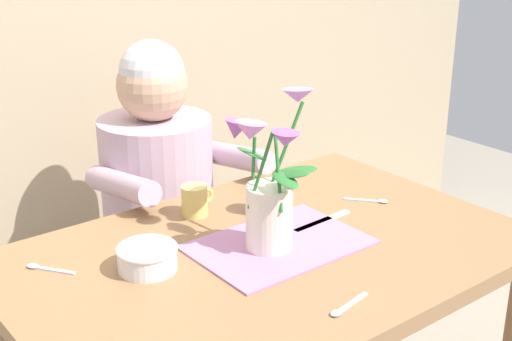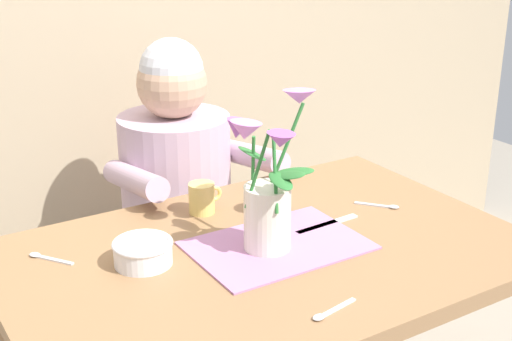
{
  "view_description": "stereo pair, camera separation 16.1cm",
  "coord_description": "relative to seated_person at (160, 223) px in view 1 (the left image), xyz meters",
  "views": [
    {
      "loc": [
        -0.93,
        -1.14,
        1.49
      ],
      "look_at": [
        0.0,
        0.05,
        0.92
      ],
      "focal_mm": 49.31,
      "sensor_mm": 36.0,
      "label": 1
    },
    {
      "loc": [
        -0.8,
        -1.23,
        1.49
      ],
      "look_at": [
        0.0,
        0.05,
        0.92
      ],
      "focal_mm": 49.31,
      "sensor_mm": 36.0,
      "label": 2
    }
  ],
  "objects": [
    {
      "name": "spoon_1",
      "position": [
        -0.11,
        -0.91,
        0.18
      ],
      "size": [
        0.12,
        0.04,
        0.01
      ],
      "color": "silver",
      "rests_on": "dining_table"
    },
    {
      "name": "dining_table",
      "position": [
        -0.06,
        -0.62,
        0.08
      ],
      "size": [
        1.2,
        0.8,
        0.74
      ],
      "color": "olive",
      "rests_on": "ground_plane"
    },
    {
      "name": "flower_vase",
      "position": [
        -0.06,
        -0.62,
        0.32
      ],
      "size": [
        0.26,
        0.25,
        0.37
      ],
      "color": "silver",
      "rests_on": "dining_table"
    },
    {
      "name": "spoon_0",
      "position": [
        -0.52,
        -0.39,
        0.18
      ],
      "size": [
        0.08,
        0.11,
        0.01
      ],
      "color": "silver",
      "rests_on": "dining_table"
    },
    {
      "name": "seated_person",
      "position": [
        0.0,
        0.0,
        0.0
      ],
      "size": [
        0.45,
        0.47,
        1.14
      ],
      "rotation": [
        0.0,
        0.0,
        -0.08
      ],
      "color": "#4C4C56",
      "rests_on": "ground_plane"
    },
    {
      "name": "ceramic_bowl",
      "position": [
        -0.34,
        -0.53,
        0.21
      ],
      "size": [
        0.14,
        0.14,
        0.06
      ],
      "color": "white",
      "rests_on": "dining_table"
    },
    {
      "name": "coffee_cup",
      "position": [
        0.06,
        -0.44,
        0.22
      ],
      "size": [
        0.09,
        0.07,
        0.08
      ],
      "color": "#476BB7",
      "rests_on": "dining_table"
    },
    {
      "name": "ceramic_mug",
      "position": [
        -0.09,
        -0.35,
        0.22
      ],
      "size": [
        0.09,
        0.07,
        0.08
      ],
      "color": "#E5C666",
      "rests_on": "dining_table"
    },
    {
      "name": "dinner_knife",
      "position": [
        0.14,
        -0.58,
        0.18
      ],
      "size": [
        0.19,
        0.03,
        0.0
      ],
      "primitive_type": "cube",
      "rotation": [
        0.0,
        0.0,
        0.05
      ],
      "color": "silver",
      "rests_on": "dining_table"
    },
    {
      "name": "spoon_2",
      "position": [
        0.33,
        -0.57,
        0.18
      ],
      "size": [
        0.09,
        0.1,
        0.01
      ],
      "color": "silver",
      "rests_on": "dining_table"
    },
    {
      "name": "striped_placemat",
      "position": [
        -0.03,
        -0.62,
        0.18
      ],
      "size": [
        0.4,
        0.28,
        0.0
      ],
      "primitive_type": "cube",
      "color": "#B275A3",
      "rests_on": "dining_table"
    }
  ]
}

